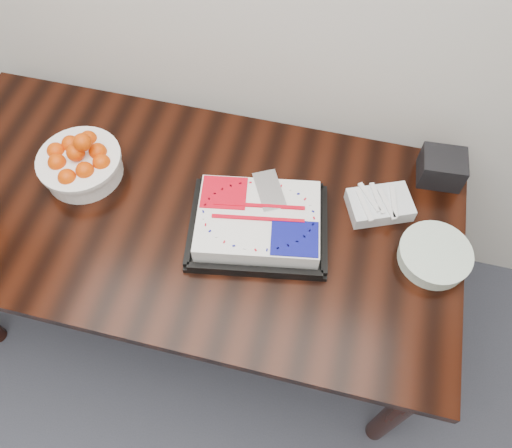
% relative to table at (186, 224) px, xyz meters
% --- Properties ---
extents(table, '(1.80, 0.90, 0.75)m').
position_rel_table_xyz_m(table, '(0.00, 0.00, 0.00)').
color(table, black).
rests_on(table, ground).
extents(cake_tray, '(0.48, 0.41, 0.09)m').
position_rel_table_xyz_m(cake_tray, '(0.26, -0.01, 0.13)').
color(cake_tray, black).
rests_on(cake_tray, table).
extents(tangerine_bowl, '(0.28, 0.28, 0.18)m').
position_rel_table_xyz_m(tangerine_bowl, '(-0.37, 0.06, 0.16)').
color(tangerine_bowl, white).
rests_on(tangerine_bowl, table).
extents(plate_stack, '(0.22, 0.22, 0.05)m').
position_rel_table_xyz_m(plate_stack, '(0.80, 0.01, 0.11)').
color(plate_stack, white).
rests_on(plate_stack, table).
extents(fork_bag, '(0.23, 0.20, 0.06)m').
position_rel_table_xyz_m(fork_bag, '(0.62, 0.16, 0.11)').
color(fork_bag, silver).
rests_on(fork_bag, table).
extents(napkin_box, '(0.15, 0.13, 0.10)m').
position_rel_table_xyz_m(napkin_box, '(0.80, 0.34, 0.14)').
color(napkin_box, black).
rests_on(napkin_box, table).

